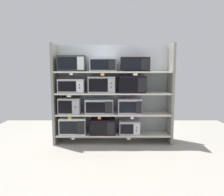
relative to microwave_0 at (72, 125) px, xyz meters
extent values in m
cube|color=gray|center=(0.83, -1.00, -0.37)|extent=(6.32, 6.00, 0.02)
cube|color=#9EA3A8|center=(0.83, 0.24, 0.66)|extent=(2.52, 0.04, 2.03)
cube|color=gray|center=(-0.36, 0.00, 0.66)|extent=(0.05, 0.43, 2.03)
cube|color=gray|center=(2.02, 0.00, 0.66)|extent=(0.05, 0.43, 2.03)
cube|color=beige|center=(0.83, 0.00, -0.18)|extent=(2.32, 0.43, 0.03)
cube|color=silver|center=(0.00, 0.00, 0.00)|extent=(0.54, 0.37, 0.34)
cube|color=black|center=(-0.07, -0.19, 0.00)|extent=(0.35, 0.01, 0.26)
cube|color=black|center=(0.18, -0.18, 0.00)|extent=(0.16, 0.01, 0.27)
cube|color=black|center=(0.62, 0.00, -0.01)|extent=(0.51, 0.40, 0.31)
cube|color=black|center=(0.55, -0.20, -0.01)|extent=(0.33, 0.01, 0.23)
cube|color=black|center=(0.79, -0.20, -0.01)|extent=(0.15, 0.01, 0.25)
cube|color=#A09AAF|center=(1.17, 0.00, -0.03)|extent=(0.42, 0.36, 0.28)
cube|color=black|center=(1.11, -0.18, -0.03)|extent=(0.26, 0.01, 0.20)
cube|color=silver|center=(1.31, -0.18, -0.03)|extent=(0.13, 0.01, 0.22)
cylinder|color=#262628|center=(1.31, -0.19, -0.06)|extent=(0.02, 0.01, 0.02)
cylinder|color=#262628|center=(1.31, -0.19, 0.00)|extent=(0.02, 0.01, 0.02)
cube|color=white|center=(0.02, -0.22, -0.22)|extent=(0.06, 0.00, 0.03)
cube|color=beige|center=(1.15, -0.22, -0.22)|extent=(0.07, 0.00, 0.04)
cube|color=beige|center=(0.83, 0.00, 0.25)|extent=(2.32, 0.43, 0.03)
cube|color=#9E99A3|center=(-0.05, 0.00, 0.42)|extent=(0.43, 0.41, 0.32)
cube|color=black|center=(-0.12, -0.21, 0.42)|extent=(0.27, 0.01, 0.25)
cube|color=#9E99A3|center=(0.09, -0.21, 0.42)|extent=(0.14, 0.01, 0.26)
cylinder|color=#262628|center=(0.09, -0.22, 0.42)|extent=(0.02, 0.01, 0.02)
cube|color=#B1B5C1|center=(0.55, 0.00, 0.41)|extent=(0.57, 0.34, 0.29)
cube|color=black|center=(0.48, -0.17, 0.41)|extent=(0.39, 0.01, 0.22)
cube|color=black|center=(0.75, -0.17, 0.41)|extent=(0.15, 0.01, 0.23)
cube|color=#BDB0C3|center=(1.17, 0.00, 0.41)|extent=(0.48, 0.35, 0.30)
cube|color=black|center=(1.12, -0.18, 0.41)|extent=(0.34, 0.01, 0.22)
cube|color=black|center=(1.35, -0.18, 0.41)|extent=(0.11, 0.01, 0.24)
cube|color=orange|center=(-0.03, -0.22, 0.20)|extent=(0.07, 0.00, 0.05)
cube|color=orange|center=(0.56, -0.22, 0.20)|extent=(0.06, 0.00, 0.05)
cube|color=white|center=(1.21, -0.22, 0.20)|extent=(0.06, 0.00, 0.05)
cube|color=beige|center=(0.83, 0.00, 0.68)|extent=(2.32, 0.43, 0.03)
cube|color=#B4B1B8|center=(-0.01, 0.00, 0.83)|extent=(0.52, 0.38, 0.28)
cube|color=black|center=(-0.07, -0.19, 0.83)|extent=(0.36, 0.01, 0.20)
cube|color=silver|center=(0.17, -0.19, 0.83)|extent=(0.13, 0.01, 0.22)
cylinder|color=#262628|center=(0.17, -0.20, 0.80)|extent=(0.02, 0.01, 0.02)
cylinder|color=#262628|center=(0.17, -0.20, 0.86)|extent=(0.02, 0.01, 0.02)
cube|color=#A09DA1|center=(0.60, 0.00, 0.86)|extent=(0.54, 0.39, 0.33)
cube|color=black|center=(0.54, -0.20, 0.86)|extent=(0.37, 0.01, 0.26)
cube|color=#A09DA1|center=(0.79, -0.20, 0.86)|extent=(0.13, 0.01, 0.26)
cylinder|color=#262628|center=(0.79, -0.21, 0.82)|extent=(0.02, 0.01, 0.02)
cylinder|color=#262628|center=(0.79, -0.21, 0.89)|extent=(0.02, 0.01, 0.02)
cube|color=black|center=(1.22, 0.00, 0.86)|extent=(0.53, 0.42, 0.34)
cube|color=black|center=(1.14, -0.21, 0.86)|extent=(0.34, 0.01, 0.26)
cube|color=black|center=(1.39, -0.21, 0.86)|extent=(0.16, 0.01, 0.27)
cylinder|color=#262628|center=(1.39, -0.22, 0.82)|extent=(0.02, 0.01, 0.02)
cylinder|color=#262628|center=(1.39, -0.22, 0.90)|extent=(0.02, 0.01, 0.02)
cube|color=beige|center=(-0.04, -0.22, 0.64)|extent=(0.09, 0.00, 0.03)
cube|color=beige|center=(0.83, 0.00, 1.11)|extent=(2.32, 0.43, 0.03)
cube|color=#2F3433|center=(0.00, 0.00, 1.28)|extent=(0.54, 0.34, 0.32)
cube|color=black|center=(-0.06, -0.17, 1.28)|extent=(0.38, 0.01, 0.24)
cube|color=silver|center=(0.20, -0.17, 1.28)|extent=(0.13, 0.01, 0.25)
cube|color=#B1B6BE|center=(0.63, 0.00, 1.25)|extent=(0.53, 0.36, 0.26)
cube|color=black|center=(0.57, -0.18, 1.25)|extent=(0.36, 0.01, 0.20)
cube|color=black|center=(0.81, -0.18, 1.25)|extent=(0.14, 0.01, 0.21)
cube|color=black|center=(1.27, 0.00, 1.26)|extent=(0.57, 0.33, 0.28)
cube|color=black|center=(1.19, -0.17, 1.26)|extent=(0.37, 0.01, 0.21)
cube|color=black|center=(1.46, -0.17, 1.26)|extent=(0.16, 0.01, 0.22)
cylinder|color=#262628|center=(1.46, -0.18, 1.26)|extent=(0.02, 0.01, 0.02)
cube|color=white|center=(0.02, -0.22, 1.07)|extent=(0.06, 0.00, 0.04)
cube|color=orange|center=(0.62, -0.22, 1.06)|extent=(0.07, 0.00, 0.05)
cube|color=beige|center=(1.26, -0.22, 1.07)|extent=(0.09, 0.00, 0.04)
camera|label=1|loc=(0.81, -4.52, 1.16)|focal=35.52mm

